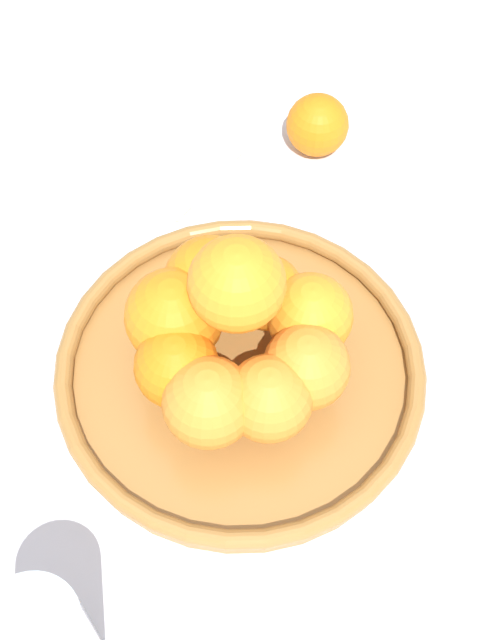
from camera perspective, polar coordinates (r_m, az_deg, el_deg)
name	(u,v)px	position (r m, az deg, el deg)	size (l,w,h in m)	color
ground_plane	(240,380)	(0.79, 0.00, -3.85)	(4.00, 4.00, 0.00)	silver
fruit_bowl	(240,371)	(0.77, 0.00, -3.32)	(0.32, 0.32, 0.03)	#A57238
orange_pile	(235,332)	(0.72, -0.35, -0.78)	(0.19, 0.19, 0.14)	orange
stray_orange	(317,125)	(0.93, 4.98, 12.33)	(0.06, 0.06, 0.06)	orange
napkin_folded	(166,153)	(0.94, -4.79, 10.58)	(0.13, 0.13, 0.01)	silver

